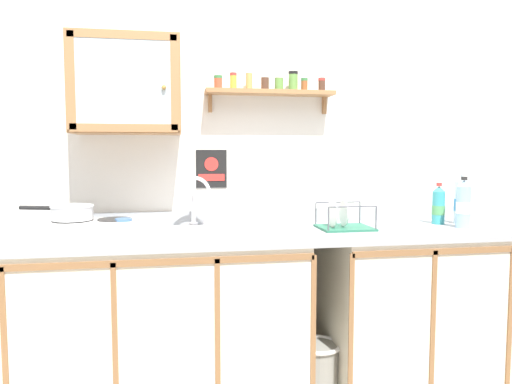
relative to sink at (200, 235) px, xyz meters
The scene contains 17 objects.
back_wall 0.54m from the sink, 41.74° to the left, with size 3.95×0.07×2.48m.
lower_cabinet_run 0.62m from the sink, behind, with size 1.85×0.64×0.93m.
lower_cabinet_run_right 1.43m from the sink, ahead, with size 1.31×0.64×0.93m.
countertop 0.34m from the sink, ahead, with size 3.31×0.67×0.03m, color #9EA3A8.
backsplash 0.43m from the sink, 38.29° to the left, with size 3.31×0.02×0.08m, color #9EA3A8.
sink is the anchor object (origin of this frame).
hot_plate_stove 0.54m from the sink, behind, with size 0.43×0.28×0.08m.
saucepan 0.66m from the sink, behind, with size 0.38×0.21×0.07m.
bottle_water_clear_0 1.53m from the sink, ahead, with size 0.08×0.08×0.31m.
bottle_detergent_teal_1 1.40m from the sink, ahead, with size 0.07×0.07×0.24m.
bottle_water_blue_2 1.45m from the sink, ahead, with size 0.08×0.08×0.28m.
dish_rack 0.78m from the sink, ahead, with size 0.29×0.24×0.16m.
mug 0.39m from the sink, behind, with size 0.10×0.10×0.09m.
wall_cabinet 0.88m from the sink, 160.25° to the left, with size 0.56×0.31×0.51m.
spice_shelf 0.92m from the sink, 26.41° to the left, with size 0.74×0.14×0.23m.
warning_sign 0.44m from the sink, 72.93° to the left, with size 0.18×0.01×0.22m.
trash_bin 0.98m from the sink, 12.13° to the right, with size 0.25×0.25×0.37m.
Camera 1 is at (-0.48, -2.07, 1.38)m, focal length 33.87 mm.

